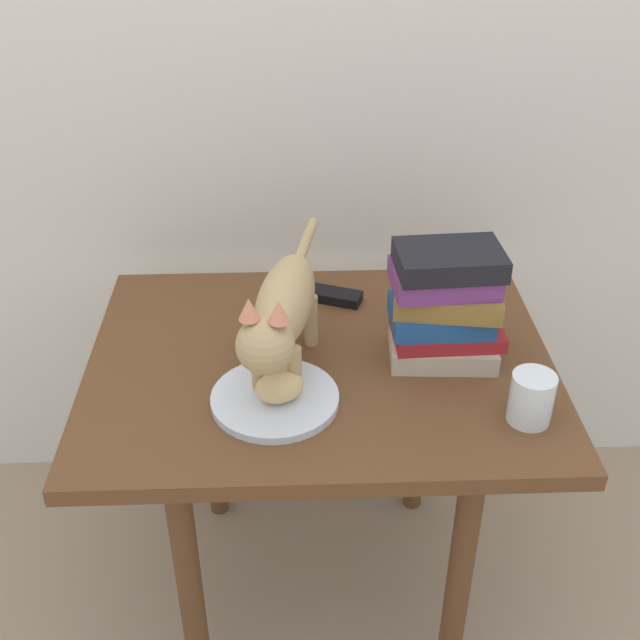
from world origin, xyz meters
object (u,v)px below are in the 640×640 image
(bread_roll, at_px, (280,387))
(book_stack, at_px, (445,306))
(cat, at_px, (282,311))
(candle_jar, at_px, (531,400))
(tv_remote, at_px, (324,294))
(plate, at_px, (275,399))
(side_table, at_px, (320,395))

(bread_roll, height_order, book_stack, book_stack)
(cat, distance_m, candle_jar, 0.42)
(candle_jar, relative_size, tv_remote, 0.57)
(cat, xyz_separation_m, tv_remote, (0.08, 0.25, -0.12))
(plate, relative_size, bread_roll, 2.64)
(cat, bearing_deg, plate, -101.58)
(plate, height_order, candle_jar, candle_jar)
(plate, bearing_deg, candle_jar, -8.26)
(bread_roll, distance_m, cat, 0.12)
(bread_roll, bearing_deg, tv_remote, 75.59)
(plate, bearing_deg, book_stack, 22.06)
(cat, height_order, book_stack, cat)
(side_table, bearing_deg, bread_roll, -118.09)
(plate, distance_m, cat, 0.14)
(side_table, xyz_separation_m, tv_remote, (0.02, 0.20, 0.09))
(book_stack, distance_m, tv_remote, 0.30)
(plate, relative_size, cat, 0.45)
(side_table, height_order, book_stack, book_stack)
(bread_roll, distance_m, book_stack, 0.32)
(plate, xyz_separation_m, candle_jar, (0.40, -0.06, 0.03))
(side_table, distance_m, candle_jar, 0.39)
(bread_roll, bearing_deg, side_table, 61.91)
(book_stack, xyz_separation_m, candle_jar, (0.11, -0.18, -0.07))
(candle_jar, bearing_deg, plate, 171.74)
(side_table, relative_size, tv_remote, 5.46)
(plate, distance_m, candle_jar, 0.41)
(plate, relative_size, candle_jar, 2.48)
(cat, bearing_deg, book_stack, 9.83)
(bread_roll, relative_size, tv_remote, 0.53)
(side_table, height_order, plate, plate)
(side_table, xyz_separation_m, bread_roll, (-0.07, -0.13, 0.12))
(book_stack, bearing_deg, side_table, 179.10)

